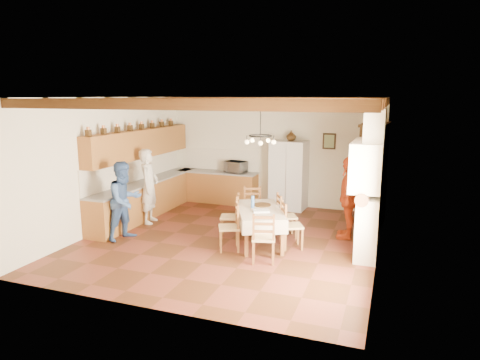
# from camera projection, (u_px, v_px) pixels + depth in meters

# --- Properties ---
(floor) EXTENTS (6.00, 6.50, 0.02)m
(floor) POSITION_uv_depth(u_px,v_px,m) (231.00, 240.00, 9.20)
(floor) COLOR #4B2613
(floor) RESTS_ON ground
(ceiling) EXTENTS (6.00, 6.50, 0.02)m
(ceiling) POSITION_uv_depth(u_px,v_px,m) (230.00, 97.00, 8.61)
(ceiling) COLOR silver
(ceiling) RESTS_ON ground
(wall_back) EXTENTS (6.00, 0.02, 3.00)m
(wall_back) POSITION_uv_depth(u_px,v_px,m) (273.00, 152.00, 11.91)
(wall_back) COLOR beige
(wall_back) RESTS_ON ground
(wall_front) EXTENTS (6.00, 0.02, 3.00)m
(wall_front) POSITION_uv_depth(u_px,v_px,m) (145.00, 209.00, 5.90)
(wall_front) COLOR beige
(wall_front) RESTS_ON ground
(wall_left) EXTENTS (0.02, 6.50, 3.00)m
(wall_left) POSITION_uv_depth(u_px,v_px,m) (110.00, 163.00, 9.91)
(wall_left) COLOR beige
(wall_left) RESTS_ON ground
(wall_right) EXTENTS (0.02, 6.50, 3.00)m
(wall_right) POSITION_uv_depth(u_px,v_px,m) (382.00, 180.00, 7.90)
(wall_right) COLOR beige
(wall_right) RESTS_ON ground
(ceiling_beams) EXTENTS (6.00, 6.30, 0.16)m
(ceiling_beams) POSITION_uv_depth(u_px,v_px,m) (230.00, 102.00, 8.63)
(ceiling_beams) COLOR #371B0C
(ceiling_beams) RESTS_ON ground
(lower_cabinets_left) EXTENTS (0.60, 4.30, 0.86)m
(lower_cabinets_left) POSITION_uv_depth(u_px,v_px,m) (148.00, 199.00, 10.98)
(lower_cabinets_left) COLOR brown
(lower_cabinets_left) RESTS_ON ground
(lower_cabinets_back) EXTENTS (2.30, 0.60, 0.86)m
(lower_cabinets_back) POSITION_uv_depth(u_px,v_px,m) (218.00, 187.00, 12.35)
(lower_cabinets_back) COLOR brown
(lower_cabinets_back) RESTS_ON ground
(countertop_left) EXTENTS (0.62, 4.30, 0.04)m
(countertop_left) POSITION_uv_depth(u_px,v_px,m) (147.00, 182.00, 10.90)
(countertop_left) COLOR gray
(countertop_left) RESTS_ON lower_cabinets_left
(countertop_back) EXTENTS (2.34, 0.62, 0.04)m
(countertop_back) POSITION_uv_depth(u_px,v_px,m) (217.00, 172.00, 12.27)
(countertop_back) COLOR gray
(countertop_back) RESTS_ON lower_cabinets_back
(backsplash_left) EXTENTS (0.03, 4.30, 0.60)m
(backsplash_left) POSITION_uv_depth(u_px,v_px,m) (137.00, 169.00, 10.93)
(backsplash_left) COLOR beige
(backsplash_left) RESTS_ON ground
(backsplash_back) EXTENTS (2.30, 0.03, 0.60)m
(backsplash_back) POSITION_uv_depth(u_px,v_px,m) (221.00, 160.00, 12.47)
(backsplash_back) COLOR beige
(backsplash_back) RESTS_ON ground
(upper_cabinets) EXTENTS (0.35, 4.20, 0.70)m
(upper_cabinets) POSITION_uv_depth(u_px,v_px,m) (141.00, 144.00, 10.75)
(upper_cabinets) COLOR brown
(upper_cabinets) RESTS_ON ground
(fireplace) EXTENTS (0.56, 1.60, 2.80)m
(fireplace) POSITION_uv_depth(u_px,v_px,m) (366.00, 182.00, 8.20)
(fireplace) COLOR #EEE2C8
(fireplace) RESTS_ON ground
(wall_picture) EXTENTS (0.34, 0.03, 0.42)m
(wall_picture) POSITION_uv_depth(u_px,v_px,m) (329.00, 141.00, 11.30)
(wall_picture) COLOR black
(wall_picture) RESTS_ON ground
(refrigerator) EXTENTS (0.98, 0.82, 1.86)m
(refrigerator) POSITION_uv_depth(u_px,v_px,m) (289.00, 175.00, 11.57)
(refrigerator) COLOR white
(refrigerator) RESTS_ON floor
(hutch) EXTENTS (0.67, 1.38, 2.43)m
(hutch) POSITION_uv_depth(u_px,v_px,m) (373.00, 176.00, 9.89)
(hutch) COLOR #38250F
(hutch) RESTS_ON floor
(dining_table) EXTENTS (1.48, 1.89, 0.74)m
(dining_table) POSITION_uv_depth(u_px,v_px,m) (260.00, 213.00, 8.84)
(dining_table) COLOR beige
(dining_table) RESTS_ON floor
(chandelier) EXTENTS (0.47, 0.47, 0.03)m
(chandelier) POSITION_uv_depth(u_px,v_px,m) (260.00, 136.00, 8.53)
(chandelier) COLOR black
(chandelier) RESTS_ON ground
(chair_left_near) EXTENTS (0.54, 0.55, 0.96)m
(chair_left_near) POSITION_uv_depth(u_px,v_px,m) (229.00, 226.00, 8.49)
(chair_left_near) COLOR #622B18
(chair_left_near) RESTS_ON floor
(chair_left_far) EXTENTS (0.50, 0.52, 0.96)m
(chair_left_far) POSITION_uv_depth(u_px,v_px,m) (230.00, 216.00, 9.23)
(chair_left_far) COLOR #622B18
(chair_left_far) RESTS_ON floor
(chair_right_near) EXTENTS (0.54, 0.55, 0.96)m
(chair_right_near) POSITION_uv_depth(u_px,v_px,m) (292.00, 225.00, 8.60)
(chair_right_near) COLOR #622B18
(chair_right_near) RESTS_ON floor
(chair_right_far) EXTENTS (0.55, 0.56, 0.96)m
(chair_right_far) POSITION_uv_depth(u_px,v_px,m) (287.00, 215.00, 9.27)
(chair_right_far) COLOR #622B18
(chair_right_far) RESTS_ON floor
(chair_end_near) EXTENTS (0.51, 0.50, 0.96)m
(chair_end_near) POSITION_uv_depth(u_px,v_px,m) (264.00, 237.00, 7.86)
(chair_end_near) COLOR #622B18
(chair_end_near) RESTS_ON floor
(chair_end_far) EXTENTS (0.53, 0.51, 0.96)m
(chair_end_far) POSITION_uv_depth(u_px,v_px,m) (252.00, 208.00, 9.88)
(chair_end_far) COLOR #622B18
(chair_end_far) RESTS_ON floor
(person_man) EXTENTS (0.57, 0.74, 1.80)m
(person_man) POSITION_uv_depth(u_px,v_px,m) (149.00, 186.00, 10.25)
(person_man) COLOR beige
(person_man) RESTS_ON floor
(person_woman_blue) EXTENTS (0.86, 0.97, 1.69)m
(person_woman_blue) POSITION_uv_depth(u_px,v_px,m) (125.00, 201.00, 9.07)
(person_woman_blue) COLOR #3A5A95
(person_woman_blue) RESTS_ON floor
(person_woman_red) EXTENTS (0.46, 1.06, 1.78)m
(person_woman_red) POSITION_uv_depth(u_px,v_px,m) (348.00, 198.00, 9.14)
(person_woman_red) COLOR #BB3D16
(person_woman_red) RESTS_ON floor
(microwave) EXTENTS (0.66, 0.53, 0.32)m
(microwave) POSITION_uv_depth(u_px,v_px,m) (236.00, 167.00, 12.04)
(microwave) COLOR silver
(microwave) RESTS_ON countertop_back
(fridge_vase) EXTENTS (0.29, 0.29, 0.27)m
(fridge_vase) POSITION_uv_depth(u_px,v_px,m) (291.00, 136.00, 11.36)
(fridge_vase) COLOR #38250F
(fridge_vase) RESTS_ON refrigerator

